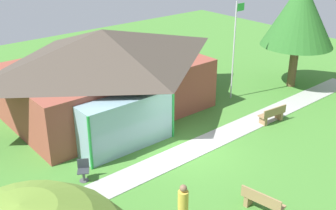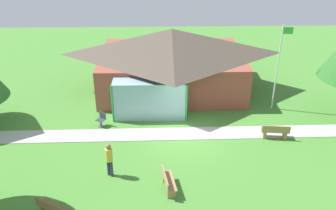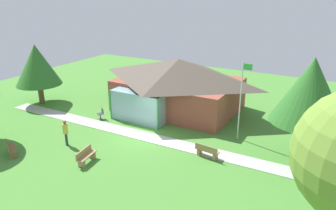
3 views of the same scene
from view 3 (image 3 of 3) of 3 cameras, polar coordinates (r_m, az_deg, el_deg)
The scene contains 11 objects.
ground_plane at distance 22.42m, azimuth -4.15°, elevation -5.62°, with size 44.00×44.00×0.00m, color #478433.
pavilion at distance 26.65m, azimuth 1.63°, elevation 3.76°, with size 10.53×8.47×4.30m.
footpath at distance 22.42m, azimuth -4.13°, elevation -5.58°, with size 25.93×1.30×0.03m, color #ADADA8.
flagpole at distance 21.50m, azimuth 12.86°, elevation 1.34°, with size 0.64×0.08×5.39m.
bench_front_center at distance 19.66m, azimuth -14.36°, elevation -8.82°, with size 0.68×1.55×0.84m.
bench_front_left at distance 22.11m, azimuth -26.15°, elevation -7.01°, with size 1.52×1.12×0.84m.
bench_mid_right at distance 19.75m, azimuth 6.95°, elevation -8.16°, with size 1.54×0.61×0.84m.
patio_chair_west at distance 25.70m, azimuth -11.83°, elevation -1.57°, with size 0.61×0.61×0.86m.
visitor_strolling_lawn at distance 21.83m, azimuth -17.77°, elevation -4.37°, with size 0.34×0.34×1.74m.
tree_east_hedge at distance 19.37m, azimuth 23.99°, elevation 2.31°, with size 4.15×4.15×6.25m.
tree_west_hedge at distance 29.99m, azimuth -22.26°, elevation 6.61°, with size 3.88×3.88×5.26m.
Camera 3 is at (11.37, -16.74, 9.65)m, focal length 34.28 mm.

